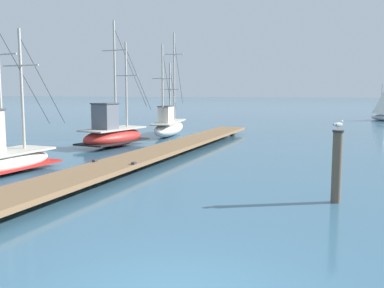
{
  "coord_description": "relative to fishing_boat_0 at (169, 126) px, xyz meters",
  "views": [
    {
      "loc": [
        2.11,
        -5.42,
        3.04
      ],
      "look_at": [
        -2.15,
        7.2,
        1.4
      ],
      "focal_mm": 40.56,
      "sensor_mm": 36.0,
      "label": 1
    }
  ],
  "objects": [
    {
      "name": "floating_dock",
      "position": [
        3.38,
        -8.75,
        -0.33
      ],
      "size": [
        2.38,
        24.31,
        0.53
      ],
      "color": "brown",
      "rests_on": "ground"
    },
    {
      "name": "fishing_boat_0",
      "position": [
        0.0,
        0.0,
        0.0
      ],
      "size": [
        2.45,
        8.15,
        7.1
      ],
      "color": "silver",
      "rests_on": "ground"
    },
    {
      "name": "fishing_boat_2",
      "position": [
        -0.79,
        -6.33,
        0.02
      ],
      "size": [
        2.56,
        6.03,
        6.78
      ],
      "color": "#AD2823",
      "rests_on": "ground"
    },
    {
      "name": "mooring_piling",
      "position": [
        10.88,
        -15.02,
        0.34
      ],
      "size": [
        0.3,
        0.3,
        1.99
      ],
      "color": "brown",
      "rests_on": "ground"
    },
    {
      "name": "perched_seagull",
      "position": [
        10.88,
        -15.03,
        1.45
      ],
      "size": [
        0.29,
        0.31,
        0.26
      ],
      "color": "gold",
      "rests_on": "mooring_piling"
    },
    {
      "name": "distant_sailboat",
      "position": [
        15.16,
        21.09,
        0.97
      ],
      "size": [
        2.69,
        3.77,
        3.76
      ],
      "color": "silver",
      "rests_on": "ground"
    }
  ]
}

